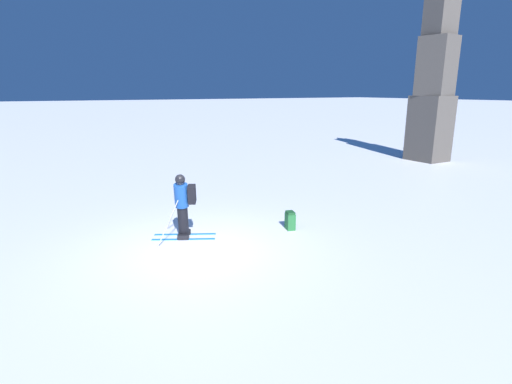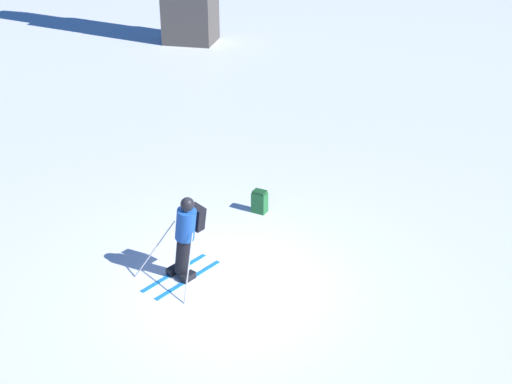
% 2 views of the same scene
% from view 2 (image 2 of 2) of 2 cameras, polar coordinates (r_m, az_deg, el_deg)
% --- Properties ---
extents(ground_plane, '(300.00, 300.00, 0.00)m').
position_cam_2_polar(ground_plane, '(12.82, -2.05, -7.26)').
color(ground_plane, white).
extents(skier, '(1.39, 1.61, 1.72)m').
position_cam_2_polar(skier, '(12.47, -5.62, -3.34)').
color(skier, '#1E7AC6').
rests_on(skier, ground).
extents(spare_backpack, '(0.35, 0.29, 0.50)m').
position_cam_2_polar(spare_backpack, '(14.94, 0.29, -0.78)').
color(spare_backpack, '#236633').
rests_on(spare_backpack, ground).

